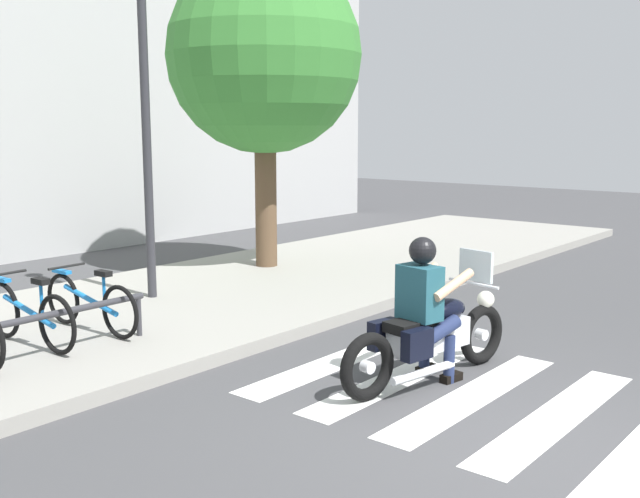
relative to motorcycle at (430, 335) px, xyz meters
name	(u,v)px	position (x,y,z in m)	size (l,w,h in m)	color
ground_plane	(522,444)	(-0.80, -1.33, -0.46)	(48.00, 48.00, 0.00)	#424244
sidewalk	(110,321)	(-0.80, 4.11, -0.38)	(24.00, 4.40, 0.15)	gray
crosswalk_stripe_2	(557,416)	(-0.09, -1.33, -0.45)	(2.80, 0.40, 0.01)	white
crosswalk_stripe_3	(473,395)	(-0.09, -0.53, -0.45)	(2.80, 0.40, 0.01)	white
crosswalk_stripe_4	(401,377)	(-0.09, 0.27, -0.45)	(2.80, 0.40, 0.01)	white
crosswalk_stripe_5	(338,361)	(-0.09, 1.07, -0.45)	(2.80, 0.40, 0.01)	white
motorcycle	(430,335)	(0.00, 0.00, 0.00)	(2.27, 0.80, 1.23)	black
rider	(425,300)	(-0.08, 0.02, 0.37)	(0.69, 0.61, 1.44)	#1E4C59
bicycle_2	(29,314)	(-2.14, 3.62, 0.04)	(0.48, 1.65, 0.76)	black
bicycle_3	(90,303)	(-1.39, 3.63, 0.03)	(0.48, 1.66, 0.73)	black
bike_rack	(22,325)	(-2.51, 3.07, 0.10)	(2.84, 0.07, 0.49)	#333338
street_lamp	(145,98)	(0.16, 4.51, 2.38)	(0.28, 0.28, 4.74)	#2D2D33
tree_near_rack	(264,57)	(2.86, 4.91, 3.12)	(3.17, 3.17, 5.19)	brown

